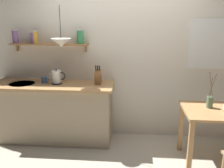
% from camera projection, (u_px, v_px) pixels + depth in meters
% --- Properties ---
extents(ground_plane, '(14.00, 14.00, 0.00)m').
position_uv_depth(ground_plane, '(117.00, 152.00, 3.53)').
color(ground_plane, '#BCB29E').
extents(back_wall, '(6.80, 0.11, 2.70)m').
position_uv_depth(back_wall, '(134.00, 53.00, 3.79)').
color(back_wall, silver).
rests_on(back_wall, ground_plane).
extents(kitchen_counter, '(1.83, 0.63, 0.92)m').
position_uv_depth(kitchen_counter, '(55.00, 112.00, 3.80)').
color(kitchen_counter, tan).
rests_on(kitchen_counter, ground_plane).
extents(wall_shelf, '(1.18, 0.20, 0.34)m').
position_uv_depth(wall_shelf, '(46.00, 40.00, 3.69)').
color(wall_shelf, '#9E6B3D').
extents(dining_table, '(1.02, 0.70, 0.75)m').
position_uv_depth(dining_table, '(223.00, 119.00, 3.12)').
color(dining_table, tan).
rests_on(dining_table, ground_plane).
extents(twig_vase, '(0.09, 0.08, 0.47)m').
position_uv_depth(twig_vase, '(210.00, 101.00, 3.14)').
color(twig_vase, '#567056').
rests_on(twig_vase, dining_table).
extents(electric_kettle, '(0.24, 0.16, 0.23)m').
position_uv_depth(electric_kettle, '(57.00, 77.00, 3.64)').
color(electric_kettle, black).
rests_on(electric_kettle, kitchen_counter).
extents(knife_block, '(0.09, 0.17, 0.29)m').
position_uv_depth(knife_block, '(98.00, 77.00, 3.62)').
color(knife_block, '#9E6B3D').
rests_on(knife_block, kitchen_counter).
extents(coffee_mug_by_sink, '(0.12, 0.08, 0.09)m').
position_uv_depth(coffee_mug_by_sink, '(44.00, 80.00, 3.71)').
color(coffee_mug_by_sink, '#3D5B89').
rests_on(coffee_mug_by_sink, kitchen_counter).
extents(pendant_lamp, '(0.28, 0.28, 0.56)m').
position_uv_depth(pendant_lamp, '(61.00, 42.00, 3.38)').
color(pendant_lamp, black).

